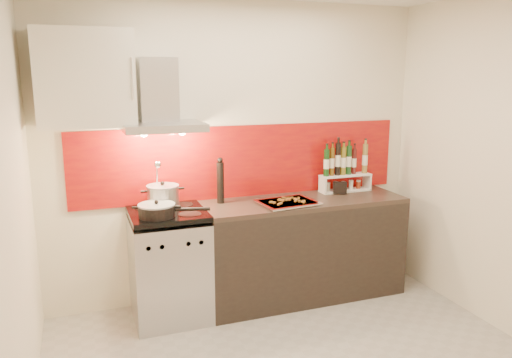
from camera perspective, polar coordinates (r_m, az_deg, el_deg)
name	(u,v)px	position (r m, az deg, el deg)	size (l,w,h in m)	color
back_wall	(239,152)	(4.42, -2.00, 3.05)	(3.40, 0.02, 2.60)	silver
left_wall	(8,210)	(2.86, -26.48, -3.24)	(0.02, 2.80, 2.60)	silver
backsplash	(244,161)	(4.44, -1.33, 2.04)	(3.00, 0.02, 0.64)	maroon
range_stove	(170,266)	(4.20, -9.85, -9.81)	(0.60, 0.60, 0.91)	#B7B7BA
counter	(303,248)	(4.54, 5.34, -7.84)	(1.80, 0.60, 0.90)	black
range_hood	(160,105)	(4.05, -10.88, 8.33)	(0.62, 0.50, 0.61)	#B7B7BA
upper_cabinet	(85,78)	(3.98, -18.96, 10.83)	(0.70, 0.35, 0.72)	beige
stock_pot	(163,197)	(4.12, -10.59, -1.99)	(0.26, 0.26, 0.23)	#B7B7BA
saute_pan	(158,210)	(3.90, -11.18, -3.52)	(0.54, 0.28, 0.13)	black
utensil_jar	(157,195)	(4.10, -11.26, -1.83)	(0.09, 0.13, 0.41)	silver
pepper_mill	(220,181)	(4.24, -4.10, -0.24)	(0.06, 0.06, 0.39)	black
step_shelf	(344,170)	(4.71, 10.07, 1.03)	(0.50, 0.14, 0.46)	white
caddy_box	(340,188)	(4.63, 9.56, -0.99)	(0.12, 0.05, 0.10)	black
baking_tray	(287,202)	(4.24, 3.62, -2.66)	(0.52, 0.42, 0.03)	silver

